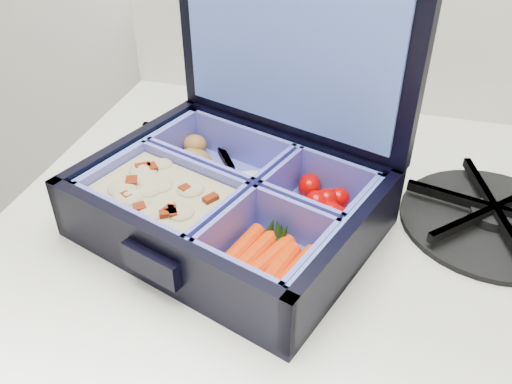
% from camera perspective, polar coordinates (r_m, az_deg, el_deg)
% --- Properties ---
extents(bento_box, '(0.30, 0.27, 0.06)m').
position_cam_1_polar(bento_box, '(0.50, -2.78, -1.09)').
color(bento_box, black).
rests_on(bento_box, stove).
extents(burner_grate, '(0.21, 0.21, 0.02)m').
position_cam_1_polar(burner_grate, '(0.56, 23.69, -2.08)').
color(burner_grate, black).
rests_on(burner_grate, stove).
extents(burner_grate_rear, '(0.18, 0.18, 0.02)m').
position_cam_1_polar(burner_grate_rear, '(0.63, -4.69, 5.55)').
color(burner_grate_rear, black).
rests_on(burner_grate_rear, stove).
extents(fork, '(0.10, 0.16, 0.01)m').
position_cam_1_polar(fork, '(0.63, 3.12, 5.01)').
color(fork, silver).
rests_on(fork, stove).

